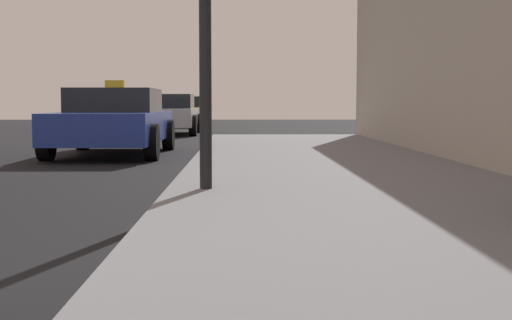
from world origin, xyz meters
The scene contains 4 objects.
sidewalk centered at (4.00, 0.00, 0.07)m, with size 4.00×32.00×0.15m, color slate.
car_blue centered at (0.30, 10.51, 0.65)m, with size 2.03×4.50×1.43m.
car_silver centered at (0.39, 19.63, 0.65)m, with size 2.06×4.15×1.27m.
car_yellow centered at (0.27, 27.58, 0.65)m, with size 1.96×4.47×1.27m.
Camera 1 is at (2.73, -3.41, 0.99)m, focal length 50.75 mm.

